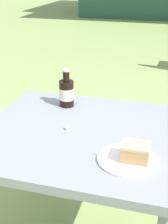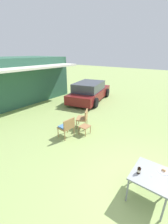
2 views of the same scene
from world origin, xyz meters
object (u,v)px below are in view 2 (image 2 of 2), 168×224
(patio_table, at_px, (152,176))
(parked_car, at_px, (90,92))
(garden_side_table, at_px, (85,127))
(wicker_chair_cushioned, at_px, (67,126))
(wicker_chair_plain, at_px, (83,117))
(cake_on_plate, at_px, (164,170))
(cola_bottle_near, at_px, (139,170))

(patio_table, bearing_deg, parked_car, 45.30)
(garden_side_table, xyz_separation_m, patio_table, (-1.50, -3.02, 0.32))
(wicker_chair_cushioned, xyz_separation_m, patio_table, (-0.86, -3.45, 0.14))
(wicker_chair_plain, xyz_separation_m, garden_side_table, (-0.46, -0.42, -0.18))
(garden_side_table, bearing_deg, wicker_chair_plain, 42.06)
(parked_car, height_order, patio_table, parked_car)
(parked_car, bearing_deg, wicker_chair_plain, -162.23)
(garden_side_table, distance_m, cake_on_plate, 3.46)
(wicker_chair_plain, distance_m, patio_table, 3.96)
(patio_table, height_order, cake_on_plate, cake_on_plate)
(parked_car, distance_m, patio_table, 7.89)
(parked_car, height_order, cake_on_plate, parked_car)
(cake_on_plate, bearing_deg, patio_table, 145.59)
(garden_side_table, relative_size, cola_bottle_near, 1.99)
(cola_bottle_near, bearing_deg, wicker_chair_plain, 56.47)
(patio_table, xyz_separation_m, cola_bottle_near, (-0.14, 0.26, 0.14))
(parked_car, height_order, cola_bottle_near, parked_car)
(wicker_chair_cushioned, height_order, patio_table, wicker_chair_cushioned)
(wicker_chair_cushioned, bearing_deg, cake_on_plate, 84.63)
(parked_car, relative_size, patio_table, 5.05)
(cola_bottle_near, bearing_deg, patio_table, -61.25)
(garden_side_table, distance_m, cola_bottle_near, 3.24)
(wicker_chair_plain, distance_m, garden_side_table, 0.65)
(cake_on_plate, bearing_deg, wicker_chair_plain, 64.97)
(parked_car, distance_m, wicker_chair_cushioned, 5.16)
(garden_side_table, xyz_separation_m, cola_bottle_near, (-1.64, -2.76, 0.46))
(wicker_chair_plain, bearing_deg, patio_table, 33.01)
(garden_side_table, height_order, cake_on_plate, cake_on_plate)
(patio_table, distance_m, cake_on_plate, 0.34)
(patio_table, relative_size, cola_bottle_near, 4.41)
(garden_side_table, height_order, patio_table, patio_table)
(parked_car, relative_size, wicker_chair_plain, 5.53)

